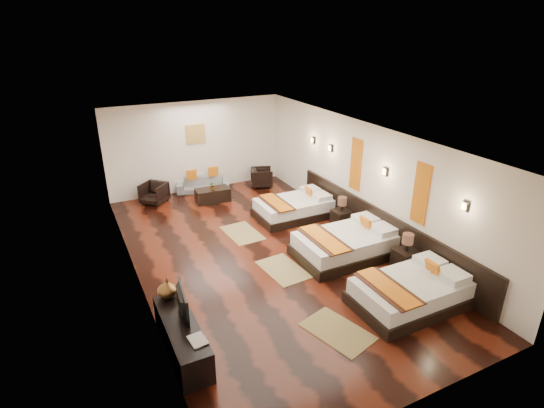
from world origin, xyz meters
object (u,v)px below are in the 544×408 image
bed_mid (347,244)px  table_plant (213,186)px  tv_console (182,337)px  nightstand_a (405,258)px  coffee_table (213,195)px  bed_near (411,292)px  nightstand_b (341,217)px  figurine (167,288)px  sofa (203,185)px  armchair_right (262,177)px  bed_far (294,207)px  armchair_left (154,193)px  tv (178,302)px  book (190,343)px

bed_mid → table_plant: size_ratio=9.04×
bed_mid → tv_console: (-4.20, -1.38, -0.02)m
nightstand_a → coffee_table: nightstand_a is taller
table_plant → bed_near: bearing=-75.7°
nightstand_b → tv_console: 5.61m
figurine → sofa: 6.48m
bed_mid → tv_console: size_ratio=1.26×
nightstand_b → bed_mid: bearing=-120.3°
armchair_right → nightstand_a: bearing=-155.2°
armchair_right → coffee_table: size_ratio=0.67×
sofa → bed_far: bearing=-40.8°
bed_mid → figurine: (-4.20, -0.58, 0.43)m
bed_far → nightstand_b: size_ratio=2.41×
bed_mid → nightstand_b: bed_mid is taller
bed_near → bed_far: 4.49m
armchair_left → coffee_table: (1.58, -0.64, -0.11)m
tv → bed_near: bearing=-96.1°
coffee_table → nightstand_a: bearing=-66.7°
nightstand_a → book: nightstand_a is taller
armchair_left → bed_mid: bearing=-11.4°
coffee_table → table_plant: table_plant is taller
bed_near → armchair_left: (-3.23, 7.17, 0.03)m
figurine → table_plant: figurine is taller
bed_mid → bed_far: bearing=90.1°
table_plant → sofa: bearing=89.9°
bed_near → bed_far: size_ratio=1.04×
sofa → coffee_table: size_ratio=1.61×
tv_console → sofa: size_ratio=1.12×
armchair_left → armchair_right: 3.45m
bed_near → tv_console: 4.25m
figurine → tv: bearing=-84.8°
tv_console → tv: tv is taller
tv_console → armchair_left: (0.96, 6.49, 0.04)m
bed_mid → nightstand_a: nightstand_a is taller
table_plant → armchair_right: bearing=17.3°
nightstand_a → tv: size_ratio=1.08×
bed_near → tv_console: (-4.20, 0.68, -0.00)m
nightstand_a → armchair_left: bearing=122.7°
bed_far → figurine: size_ratio=5.66×
armchair_right → armchair_left: bearing=107.5°
bed_near → tv: size_ratio=2.62×
bed_far → armchair_right: (0.21, 2.55, 0.04)m
figurine → coffee_table: figurine is taller
bed_near → armchair_right: size_ratio=3.17×
tv_console → tv: 0.57m
tv → armchair_right: 7.52m
sofa → coffee_table: bearing=-70.1°
bed_mid → tv: bearing=-164.8°
sofa → bed_mid: bearing=-53.0°
nightstand_b → armchair_right: (-0.54, 3.69, 0.01)m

